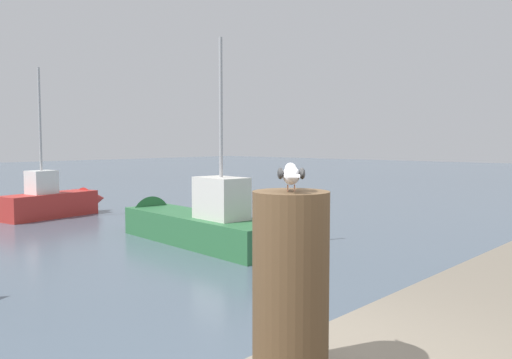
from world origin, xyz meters
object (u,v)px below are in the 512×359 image
at_px(boat_green, 187,222).
at_px(mooring_post, 291,284).
at_px(seagull, 291,174).
at_px(boat_red, 58,201).

bearing_deg(boat_green, mooring_post, -127.41).
height_order(mooring_post, boat_green, boat_green).
height_order(seagull, boat_green, boat_green).
bearing_deg(seagull, mooring_post, -140.23).
height_order(mooring_post, seagull, seagull).
distance_m(seagull, boat_green, 10.41).
xyz_separation_m(mooring_post, boat_red, (6.22, 14.54, -1.17)).
relative_size(boat_green, boat_red, 1.27).
xyz_separation_m(mooring_post, seagull, (0.01, 0.00, 0.59)).
distance_m(boat_green, boat_red, 6.38).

